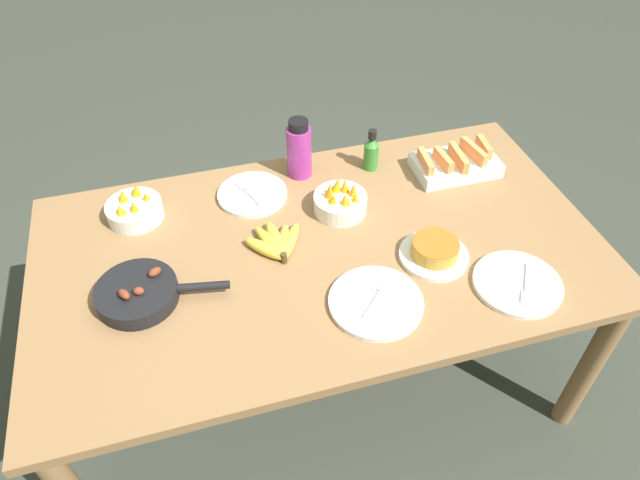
% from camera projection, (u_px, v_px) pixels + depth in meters
% --- Properties ---
extents(ground_plane, '(14.00, 14.00, 0.00)m').
position_uv_depth(ground_plane, '(320.00, 373.00, 2.28)').
color(ground_plane, '#383D33').
extents(dining_table, '(1.76, 0.98, 0.71)m').
position_uv_depth(dining_table, '(320.00, 265.00, 1.84)').
color(dining_table, olive).
rests_on(dining_table, ground_plane).
extents(banana_bunch, '(0.20, 0.19, 0.04)m').
position_uv_depth(banana_bunch, '(277.00, 243.00, 1.77)').
color(banana_bunch, gold).
rests_on(banana_bunch, dining_table).
extents(melon_tray, '(0.30, 0.17, 0.10)m').
position_uv_depth(melon_tray, '(456.00, 163.00, 2.04)').
color(melon_tray, silver).
rests_on(melon_tray, dining_table).
extents(skillet, '(0.38, 0.23, 0.08)m').
position_uv_depth(skillet, '(139.00, 293.00, 1.61)').
color(skillet, black).
rests_on(skillet, dining_table).
extents(frittata_plate_center, '(0.21, 0.21, 0.06)m').
position_uv_depth(frittata_plate_center, '(434.00, 251.00, 1.73)').
color(frittata_plate_center, silver).
rests_on(frittata_plate_center, dining_table).
extents(empty_plate_near_front, '(0.26, 0.26, 0.02)m').
position_uv_depth(empty_plate_near_front, '(517.00, 284.00, 1.66)').
color(empty_plate_near_front, silver).
rests_on(empty_plate_near_front, dining_table).
extents(empty_plate_far_left, '(0.24, 0.24, 0.02)m').
position_uv_depth(empty_plate_far_left, '(252.00, 194.00, 1.95)').
color(empty_plate_far_left, silver).
rests_on(empty_plate_far_left, dining_table).
extents(empty_plate_far_right, '(0.27, 0.27, 0.02)m').
position_uv_depth(empty_plate_far_right, '(376.00, 302.00, 1.61)').
color(empty_plate_far_right, silver).
rests_on(empty_plate_far_right, dining_table).
extents(fruit_bowl_mango, '(0.18, 0.18, 0.12)m').
position_uv_depth(fruit_bowl_mango, '(340.00, 201.00, 1.88)').
color(fruit_bowl_mango, silver).
rests_on(fruit_bowl_mango, dining_table).
extents(fruit_bowl_citrus, '(0.18, 0.18, 0.10)m').
position_uv_depth(fruit_bowl_citrus, '(134.00, 209.00, 1.86)').
color(fruit_bowl_citrus, silver).
rests_on(fruit_bowl_citrus, dining_table).
extents(water_bottle, '(0.09, 0.09, 0.22)m').
position_uv_depth(water_bottle, '(299.00, 149.00, 1.98)').
color(water_bottle, '#992D89').
rests_on(water_bottle, dining_table).
extents(hot_sauce_bottle, '(0.05, 0.05, 0.16)m').
position_uv_depth(hot_sauce_bottle, '(371.00, 152.00, 2.03)').
color(hot_sauce_bottle, '#337F2D').
rests_on(hot_sauce_bottle, dining_table).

